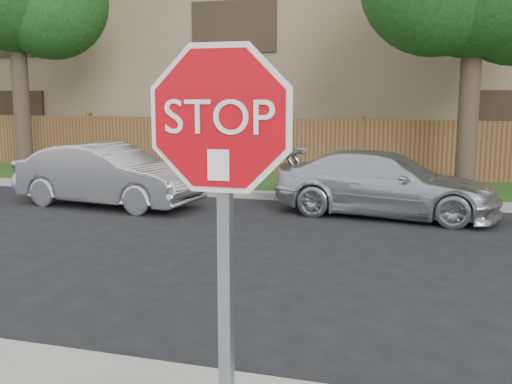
% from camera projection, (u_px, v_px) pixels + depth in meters
% --- Properties ---
extents(ground, '(90.00, 90.00, 0.00)m').
position_uv_depth(ground, '(186.00, 376.00, 4.87)').
color(ground, black).
rests_on(ground, ground).
extents(far_curb, '(70.00, 0.30, 0.15)m').
position_uv_depth(far_curb, '(341.00, 199.00, 12.55)').
color(far_curb, gray).
rests_on(far_curb, ground).
extents(grass_strip, '(70.00, 3.00, 0.12)m').
position_uv_depth(grass_strip, '(352.00, 188.00, 14.11)').
color(grass_strip, '#1E4714').
rests_on(grass_strip, ground).
extents(fence, '(70.00, 0.12, 1.60)m').
position_uv_depth(fence, '(361.00, 151.00, 15.50)').
color(fence, '#51321C').
rests_on(fence, ground).
extents(apartment_building, '(35.20, 9.20, 7.20)m').
position_uv_depth(apartment_building, '(383.00, 56.00, 20.35)').
color(apartment_building, '#8A7155').
rests_on(apartment_building, ground).
extents(stop_sign, '(1.01, 0.13, 2.55)m').
position_uv_depth(stop_sign, '(222.00, 184.00, 2.92)').
color(stop_sign, gray).
rests_on(stop_sign, sidewalk_near).
extents(sedan_left, '(3.97, 1.77, 1.27)m').
position_uv_depth(sedan_left, '(108.00, 175.00, 12.10)').
color(sedan_left, '#B3B2B7').
rests_on(sedan_left, ground).
extents(sedan_right, '(4.28, 2.12, 1.20)m').
position_uv_depth(sedan_right, '(385.00, 184.00, 11.17)').
color(sedan_right, silver).
rests_on(sedan_right, ground).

